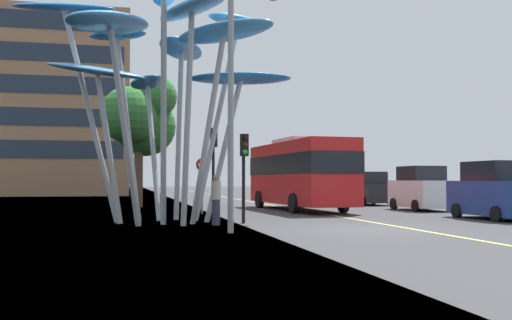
# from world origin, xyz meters

# --- Properties ---
(ground) EXTENTS (120.00, 240.00, 0.10)m
(ground) POSITION_xyz_m (-0.71, 0.00, -0.05)
(ground) COLOR #38383A
(red_bus) EXTENTS (3.18, 10.11, 3.72)m
(red_bus) POSITION_xyz_m (1.57, 11.73, 2.03)
(red_bus) COLOR red
(red_bus) RESTS_ON ground
(leaf_sculpture) EXTENTS (10.59, 9.82, 8.67)m
(leaf_sculpture) POSITION_xyz_m (-5.97, 3.99, 6.39)
(leaf_sculpture) COLOR #9EA0A5
(leaf_sculpture) RESTS_ON ground
(traffic_light_kerb_near) EXTENTS (0.28, 0.42, 3.23)m
(traffic_light_kerb_near) POSITION_xyz_m (-3.13, 3.06, 2.35)
(traffic_light_kerb_near) COLOR black
(traffic_light_kerb_near) RESTS_ON ground
(traffic_light_kerb_far) EXTENTS (0.28, 0.42, 3.77)m
(traffic_light_kerb_far) POSITION_xyz_m (-3.66, 6.93, 2.73)
(traffic_light_kerb_far) COLOR black
(traffic_light_kerb_far) RESTS_ON ground
(car_parked_mid) EXTENTS (2.07, 4.32, 2.32)m
(car_parked_mid) POSITION_xyz_m (7.13, 3.07, 1.08)
(car_parked_mid) COLOR navy
(car_parked_mid) RESTS_ON ground
(car_parked_far) EXTENTS (2.08, 3.90, 2.28)m
(car_parked_far) POSITION_xyz_m (7.64, 10.11, 1.07)
(car_parked_far) COLOR silver
(car_parked_far) RESTS_ON ground
(car_side_street) EXTENTS (1.96, 4.00, 2.08)m
(car_side_street) POSITION_xyz_m (7.71, 16.98, 0.97)
(car_side_street) COLOR black
(car_side_street) RESTS_ON ground
(car_far_side) EXTENTS (2.07, 4.52, 2.06)m
(car_far_side) POSITION_xyz_m (7.36, 22.57, 0.97)
(car_far_side) COLOR gold
(car_far_side) RESTS_ON ground
(street_lamp) EXTENTS (1.63, 0.44, 7.48)m
(street_lamp) POSITION_xyz_m (-3.90, -0.48, 4.78)
(street_lamp) COLOR gray
(street_lamp) RESTS_ON ground
(tree_pavement_near) EXTENTS (4.39, 4.86, 7.59)m
(tree_pavement_near) POSITION_xyz_m (-6.39, 16.85, 5.14)
(tree_pavement_near) COLOR brown
(tree_pavement_near) RESTS_ON ground
(pedestrian) EXTENTS (0.34, 0.34, 1.77)m
(pedestrian) POSITION_xyz_m (-4.23, 2.57, 0.89)
(pedestrian) COLOR #2D3342
(pedestrian) RESTS_ON ground
(no_entry_sign) EXTENTS (0.60, 0.12, 2.58)m
(no_entry_sign) POSITION_xyz_m (-3.80, 9.45, 1.72)
(no_entry_sign) COLOR gray
(no_entry_sign) RESTS_ON ground
(backdrop_building) EXTENTS (18.82, 14.15, 18.46)m
(backdrop_building) POSITION_xyz_m (-16.24, 47.94, 9.24)
(backdrop_building) COLOR #936B4C
(backdrop_building) RESTS_ON ground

